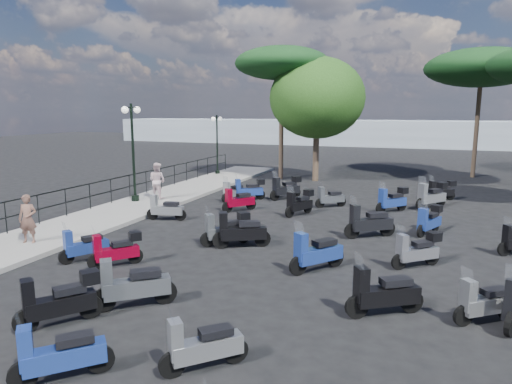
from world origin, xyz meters
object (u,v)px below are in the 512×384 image
(scooter_2, at_px, (84,246))
(scooter_9, at_px, (238,201))
(woman, at_px, (28,219))
(pine_2, at_px, (282,64))
(scooter_4, at_px, (249,190))
(scooter_3, at_px, (165,209))
(scooter_6, at_px, (59,301))
(scooter_13, at_px, (316,253))
(scooter_5, at_px, (233,192))
(scooter_19, at_px, (383,294))
(scooter_12, at_px, (133,286))
(pedestrian_far, at_px, (157,181))
(scooter_8, at_px, (226,229))
(scooter_26, at_px, (417,251))
(scooter_21, at_px, (392,200))
(scooter_10, at_px, (286,188))
(scooter_20, at_px, (429,221))
(pine_0, at_px, (482,68))
(scooter_18, at_px, (202,347))
(scooter_11, at_px, (59,355))
(lamp_post_2, at_px, (217,141))
(scooter_24, at_px, (485,303))
(scooter_16, at_px, (330,198))
(lamp_post_1, at_px, (133,146))
(scooter_1, at_px, (116,250))
(scooter_14, at_px, (369,223))
(scooter_28, at_px, (441,191))
(scooter_7, at_px, (240,232))
(broadleaf_tree, at_px, (317,98))
(scooter_22, at_px, (432,196))

(scooter_2, relative_size, scooter_9, 1.03)
(woman, bearing_deg, pine_2, 58.16)
(scooter_2, height_order, scooter_4, scooter_4)
(scooter_3, xyz_separation_m, pine_2, (0.92, 12.04, 6.56))
(scooter_6, distance_m, scooter_13, 6.34)
(scooter_5, distance_m, scooter_19, 12.79)
(scooter_9, height_order, scooter_12, scooter_12)
(pedestrian_far, distance_m, scooter_9, 4.44)
(scooter_8, bearing_deg, scooter_26, -135.57)
(scooter_13, bearing_deg, scooter_21, -62.00)
(scooter_10, bearing_deg, scooter_12, 128.35)
(scooter_20, distance_m, pine_0, 17.03)
(scooter_18, bearing_deg, scooter_11, 73.66)
(scooter_26, height_order, pine_2, pine_2)
(scooter_12, height_order, scooter_19, scooter_12)
(scooter_20, xyz_separation_m, pine_2, (-8.74, 10.60, 6.53))
(lamp_post_2, relative_size, scooter_24, 2.99)
(scooter_24, distance_m, scooter_26, 3.32)
(scooter_18, xyz_separation_m, scooter_20, (3.48, 10.31, 0.05))
(scooter_10, xyz_separation_m, scooter_18, (3.01, -14.60, -0.11))
(lamp_post_2, height_order, scooter_10, lamp_post_2)
(scooter_4, bearing_deg, scooter_16, -129.19)
(pedestrian_far, xyz_separation_m, pine_0, (14.58, 13.97, 5.81))
(scooter_19, bearing_deg, scooter_9, 6.03)
(scooter_18, relative_size, scooter_26, 0.96)
(lamp_post_1, distance_m, scooter_18, 14.55)
(scooter_10, bearing_deg, scooter_24, 160.61)
(scooter_1, relative_size, scooter_13, 0.83)
(scooter_14, xyz_separation_m, scooter_16, (-2.22, 4.40, -0.10))
(lamp_post_1, bearing_deg, scooter_28, 19.76)
(scooter_3, height_order, scooter_7, scooter_7)
(lamp_post_2, distance_m, broadleaf_tree, 7.01)
(scooter_20, relative_size, scooter_21, 1.08)
(scooter_18, bearing_deg, lamp_post_2, -19.90)
(scooter_2, xyz_separation_m, scooter_21, (7.73, 9.68, 0.08))
(scooter_4, relative_size, scooter_8, 1.06)
(scooter_22, bearing_deg, scooter_14, 109.86)
(scooter_10, bearing_deg, scooter_21, -156.27)
(scooter_13, xyz_separation_m, broadleaf_tree, (-3.70, 15.57, 4.45))
(pine_0, bearing_deg, scooter_12, -109.57)
(scooter_6, distance_m, scooter_28, 18.03)
(woman, distance_m, scooter_10, 11.60)
(scooter_8, relative_size, scooter_26, 1.06)
(lamp_post_2, distance_m, scooter_9, 10.94)
(scooter_16, distance_m, scooter_28, 5.72)
(scooter_8, distance_m, scooter_28, 12.15)
(scooter_9, bearing_deg, scooter_21, -122.71)
(scooter_2, distance_m, scooter_3, 5.07)
(scooter_22, bearing_deg, scooter_28, -63.19)
(scooter_28, height_order, pine_0, pine_0)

